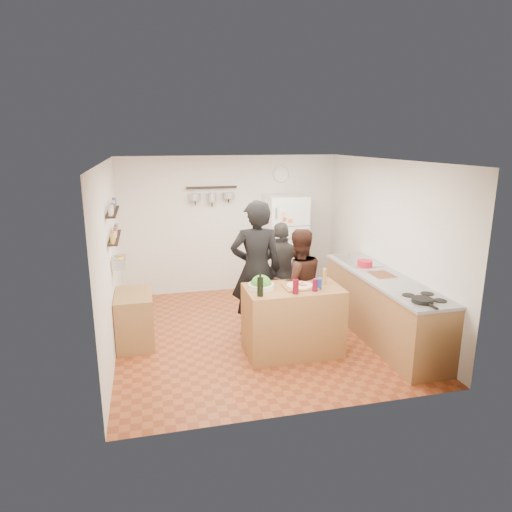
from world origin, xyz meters
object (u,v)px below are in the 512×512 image
object	(u,v)px
salad_bowl	(261,286)
counter_run	(382,307)
prep_island	(293,320)
side_table	(135,319)
wall_clock	(281,174)
person_back	(282,274)
salt_canister	(319,284)
person_left	(256,270)
person_center	(298,284)
pepper_mill	(325,278)
red_bowl	(365,264)
fridge	(285,244)
wine_bottle	(260,287)
skillet	(422,300)

from	to	relation	value
salad_bowl	counter_run	size ratio (longest dim) A/B	0.13
prep_island	side_table	world-z (taller)	prep_island
prep_island	wall_clock	bearing A→B (deg)	76.97
person_back	salt_canister	bearing A→B (deg)	103.26
person_left	counter_run	world-z (taller)	person_left
person_center	person_back	size ratio (longest dim) A/B	1.00
pepper_mill	counter_run	distance (m)	1.10
pepper_mill	person_center	xyz separation A→B (m)	(-0.23, 0.41, -0.20)
person_left	wall_clock	size ratio (longest dim) A/B	6.63
red_bowl	fridge	bearing A→B (deg)	111.36
wine_bottle	fridge	xyz separation A→B (m)	(1.15, 2.68, -0.13)
red_bowl	wall_clock	world-z (taller)	wall_clock
salt_canister	person_center	size ratio (longest dim) A/B	0.09
person_back	counter_run	size ratio (longest dim) A/B	0.60
prep_island	pepper_mill	world-z (taller)	pepper_mill
person_back	side_table	bearing A→B (deg)	12.12
pepper_mill	person_back	distance (m)	1.03
pepper_mill	salt_canister	world-z (taller)	pepper_mill
skillet	fridge	size ratio (longest dim) A/B	0.14
person_back	prep_island	bearing A→B (deg)	87.31
pepper_mill	skillet	world-z (taller)	pepper_mill
salt_canister	person_back	xyz separation A→B (m)	(-0.15, 1.13, -0.19)
pepper_mill	salt_canister	distance (m)	0.23
side_table	counter_run	bearing A→B (deg)	-10.08
prep_island	fridge	size ratio (longest dim) A/B	0.69
wine_bottle	person_back	world-z (taller)	person_back
person_left	fridge	size ratio (longest dim) A/B	1.11
prep_island	skillet	world-z (taller)	skillet
red_bowl	side_table	world-z (taller)	red_bowl
person_center	side_table	size ratio (longest dim) A/B	1.99
fridge	prep_island	bearing A→B (deg)	-104.71
salad_bowl	skillet	world-z (taller)	salad_bowl
fridge	wall_clock	xyz separation A→B (m)	(0.00, 0.33, 1.25)
red_bowl	wall_clock	distance (m)	2.53
counter_run	pepper_mill	bearing A→B (deg)	-173.53
salt_canister	counter_run	distance (m)	1.25
skillet	person_center	bearing A→B (deg)	128.12
wine_bottle	person_center	world-z (taller)	person_center
salt_canister	red_bowl	xyz separation A→B (m)	(1.05, 0.79, -0.01)
salad_bowl	skillet	bearing A→B (deg)	-29.24
wine_bottle	side_table	world-z (taller)	wine_bottle
wall_clock	counter_run	bearing A→B (deg)	-74.08
person_left	red_bowl	xyz separation A→B (m)	(1.69, 0.05, -0.03)
skillet	person_left	bearing A→B (deg)	137.09
red_bowl	person_center	bearing A→B (deg)	-169.53
prep_island	person_left	world-z (taller)	person_left
skillet	fridge	bearing A→B (deg)	100.93
salad_bowl	side_table	size ratio (longest dim) A/B	0.41
salt_canister	person_center	xyz separation A→B (m)	(-0.08, 0.58, -0.18)
person_left	person_back	xyz separation A→B (m)	(0.50, 0.40, -0.20)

